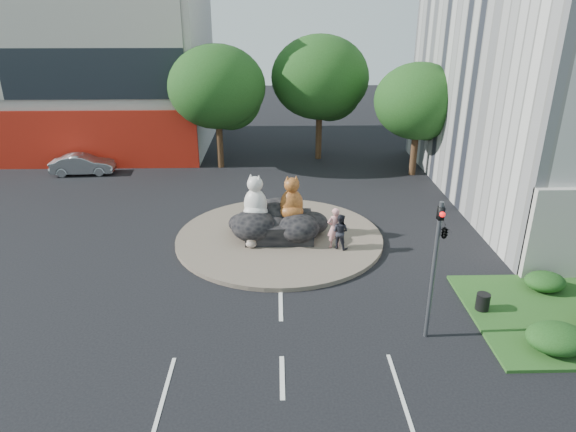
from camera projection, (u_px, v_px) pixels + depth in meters
name	position (u px, v px, depth m)	size (l,w,h in m)	color
ground	(282.00, 377.00, 15.84)	(120.00, 120.00, 0.00)	black
roundabout_island	(279.00, 237.00, 25.02)	(10.00, 10.00, 0.20)	brown
rock_plinth	(279.00, 227.00, 24.81)	(3.20, 2.60, 0.90)	black
shophouse_block	(39.00, 67.00, 38.79)	(25.20, 12.30, 17.40)	beige
tree_left	(218.00, 91.00, 34.07)	(6.46, 6.46, 8.27)	#382314
tree_mid	(321.00, 81.00, 35.96)	(6.84, 6.84, 8.76)	#382314
tree_right	(419.00, 105.00, 32.76)	(5.70, 5.70, 7.30)	#382314
hedge_near_green	(557.00, 338.00, 16.74)	(2.00, 1.60, 0.90)	#193C13
hedge_back_green	(545.00, 281.00, 20.32)	(1.60, 1.28, 0.72)	#193C13
traffic_light	(440.00, 242.00, 16.40)	(0.44, 1.24, 5.00)	#595B60
cat_white	(255.00, 196.00, 24.29)	(1.32, 1.14, 2.20)	beige
cat_tabby	(292.00, 197.00, 24.38)	(1.26, 1.10, 2.11)	#BA4E26
kitten_calico	(251.00, 237.00, 23.66)	(0.58, 0.50, 0.97)	beige
kitten_white	(307.00, 234.00, 24.19)	(0.48, 0.42, 0.80)	white
pedestrian_pink	(335.00, 228.00, 23.46)	(0.71, 0.46, 1.94)	#D48989
pedestrian_dark	(340.00, 231.00, 23.39)	(0.82, 0.64, 1.68)	black
parked_car	(83.00, 164.00, 34.28)	(1.43, 4.09, 1.35)	#94979B
litter_bin	(483.00, 302.00, 19.02)	(0.50, 0.50, 0.64)	black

